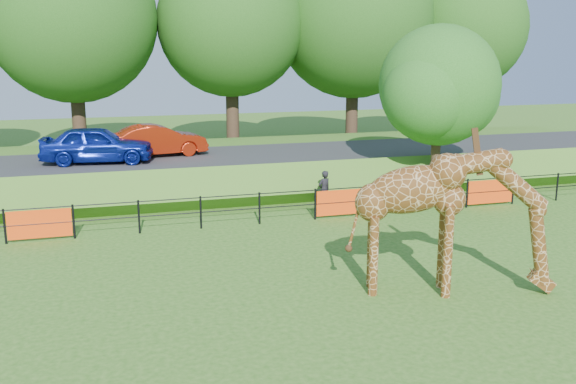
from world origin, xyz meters
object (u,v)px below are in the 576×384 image
object	(u,v)px
giraffe	(453,221)
visitor	(324,190)
tree_east	(441,90)
car_blue	(97,144)
car_red	(158,140)

from	to	relation	value
giraffe	visitor	size ratio (longest dim) A/B	3.46
tree_east	car_blue	bearing A→B (deg)	162.81
giraffe	car_red	xyz separation A→B (m)	(-5.69, 13.94, 0.28)
car_blue	car_red	xyz separation A→B (m)	(2.44, 0.99, -0.07)
car_red	tree_east	world-z (taller)	tree_east
visitor	tree_east	bearing A→B (deg)	163.39
car_red	visitor	world-z (taller)	car_red
giraffe	visitor	distance (m)	8.72
giraffe	visitor	world-z (taller)	giraffe
car_blue	tree_east	distance (m)	13.53
car_red	visitor	bearing A→B (deg)	-142.31
tree_east	giraffe	bearing A→B (deg)	-117.23
car_blue	visitor	world-z (taller)	car_blue
giraffe	car_blue	bearing A→B (deg)	141.46
car_blue	tree_east	bearing A→B (deg)	-99.66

